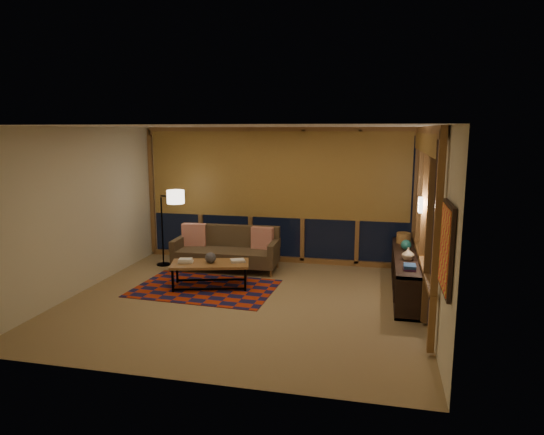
% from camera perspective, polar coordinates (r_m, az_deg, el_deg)
% --- Properties ---
extents(floor, '(5.50, 5.00, 0.01)m').
position_cam_1_polar(floor, '(7.72, -3.38, -9.81)').
color(floor, '#977C4E').
rests_on(floor, ground).
extents(ceiling, '(5.50, 5.00, 0.01)m').
position_cam_1_polar(ceiling, '(7.25, -3.61, 10.67)').
color(ceiling, white).
rests_on(ceiling, walls).
extents(walls, '(5.51, 5.01, 2.70)m').
position_cam_1_polar(walls, '(7.36, -3.49, 0.11)').
color(walls, beige).
rests_on(walls, floor).
extents(window_wall_back, '(5.30, 0.16, 2.60)m').
position_cam_1_polar(window_wall_back, '(9.69, 0.51, 2.58)').
color(window_wall_back, olive).
rests_on(window_wall_back, walls).
extents(window_wall_right, '(0.16, 3.70, 2.60)m').
position_cam_1_polar(window_wall_right, '(7.70, 17.37, 0.10)').
color(window_wall_right, olive).
rests_on(window_wall_right, walls).
extents(wall_art, '(0.06, 0.74, 0.94)m').
position_cam_1_polar(wall_art, '(5.29, 19.78, -3.42)').
color(wall_art, red).
rests_on(wall_art, walls).
extents(wall_sconce, '(0.12, 0.18, 0.22)m').
position_cam_1_polar(wall_sconce, '(7.51, 17.08, 1.42)').
color(wall_sconce, '#F0E2CA').
rests_on(wall_sconce, walls).
extents(sofa, '(1.99, 0.86, 0.80)m').
position_cam_1_polar(sofa, '(9.30, -5.43, -3.74)').
color(sofa, '#4B3C27').
rests_on(sofa, floor).
extents(pillow_left, '(0.48, 0.23, 0.46)m').
position_cam_1_polar(pillow_left, '(9.64, -9.15, -1.93)').
color(pillow_left, red).
rests_on(pillow_left, sofa).
extents(pillow_right, '(0.43, 0.18, 0.42)m').
position_cam_1_polar(pillow_right, '(9.27, -1.15, -2.41)').
color(pillow_right, red).
rests_on(pillow_right, sofa).
extents(area_rug, '(2.39, 1.66, 0.01)m').
position_cam_1_polar(area_rug, '(8.36, -7.91, -8.25)').
color(area_rug, '#9E280B').
rests_on(area_rug, floor).
extents(coffee_table, '(1.41, 0.92, 0.43)m').
position_cam_1_polar(coffee_table, '(8.35, -7.27, -6.73)').
color(coffee_table, olive).
rests_on(coffee_table, floor).
extents(book_stack_a, '(0.31, 0.27, 0.08)m').
position_cam_1_polar(book_stack_a, '(8.35, -10.12, -5.00)').
color(book_stack_a, silver).
rests_on(book_stack_a, coffee_table).
extents(book_stack_b, '(0.31, 0.29, 0.05)m').
position_cam_1_polar(book_stack_b, '(8.28, -4.07, -5.09)').
color(book_stack_b, silver).
rests_on(book_stack_b, coffee_table).
extents(ceramic_pot, '(0.19, 0.19, 0.19)m').
position_cam_1_polar(ceramic_pot, '(8.26, -7.25, -4.69)').
color(ceramic_pot, black).
rests_on(ceramic_pot, coffee_table).
extents(floor_lamp, '(0.57, 0.44, 1.52)m').
position_cam_1_polar(floor_lamp, '(9.76, -12.80, -1.13)').
color(floor_lamp, black).
rests_on(floor_lamp, floor).
extents(bookshelf, '(0.40, 2.58, 0.64)m').
position_cam_1_polar(bookshelf, '(8.30, 15.46, -6.37)').
color(bookshelf, black).
rests_on(bookshelf, floor).
extents(basket, '(0.31, 0.31, 0.19)m').
position_cam_1_polar(basket, '(9.01, 15.23, -2.33)').
color(basket, '#AC8543').
rests_on(basket, bookshelf).
extents(teal_bowl, '(0.21, 0.21, 0.18)m').
position_cam_1_polar(teal_bowl, '(8.50, 15.50, -3.13)').
color(teal_bowl, '#1F6963').
rests_on(teal_bowl, bookshelf).
extents(vase, '(0.21, 0.21, 0.20)m').
position_cam_1_polar(vase, '(7.85, 15.72, -4.15)').
color(vase, tan).
rests_on(vase, bookshelf).
extents(shelf_book_stack, '(0.18, 0.24, 0.07)m').
position_cam_1_polar(shelf_book_stack, '(7.36, 15.89, -5.64)').
color(shelf_book_stack, silver).
rests_on(shelf_book_stack, bookshelf).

